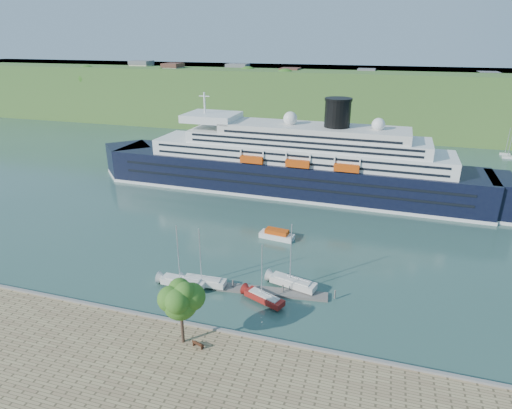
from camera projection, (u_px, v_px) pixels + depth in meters
name	position (u px, v px, depth m)	size (l,w,h in m)	color
ground	(211.00, 334.00, 56.81)	(400.00, 400.00, 0.00)	#2A4C44
far_hillside	(340.00, 98.00, 181.41)	(400.00, 50.00, 24.00)	#3B6327
quay_coping	(210.00, 328.00, 56.21)	(220.00, 0.50, 0.30)	slate
cruise_ship	(289.00, 145.00, 104.57)	(105.90, 15.42, 23.78)	black
park_bench	(198.00, 344.00, 52.79)	(1.55, 0.64, 1.00)	#492614
promenade_tree	(181.00, 310.00, 52.14)	(5.75, 5.75, 9.52)	#335E18
floating_pontoon	(270.00, 292.00, 65.85)	(17.66, 2.16, 0.39)	slate
sailboat_white_near	(182.00, 259.00, 65.32)	(7.88, 2.19, 10.17)	silver
sailboat_red	(264.00, 277.00, 61.63)	(7.03, 1.95, 9.07)	maroon
sailboat_white_far	(294.00, 259.00, 65.06)	(8.09, 2.25, 10.45)	silver
tender_launch	(277.00, 234.00, 83.14)	(6.78, 2.32, 1.87)	#C6420B
sailboat_extra	(204.00, 260.00, 65.68)	(7.43, 2.06, 9.59)	silver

